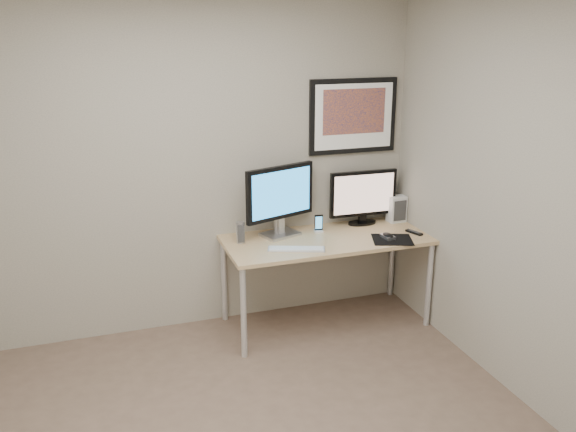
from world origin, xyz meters
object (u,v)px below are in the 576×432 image
at_px(phone_dock, 319,223).
at_px(monitor_large, 280,198).
at_px(desk, 326,246).
at_px(monitor_tv, 363,196).
at_px(framed_art, 353,116).
at_px(speaker_right, 278,224).
at_px(keyboard, 296,249).
at_px(fan_unit, 397,209).
at_px(speaker_left, 240,232).

bearing_deg(phone_dock, monitor_large, -174.30).
height_order(desk, monitor_tv, monitor_tv).
xyz_separation_m(framed_art, phone_dock, (-0.36, -0.18, -0.82)).
bearing_deg(framed_art, monitor_tv, -57.76).
bearing_deg(phone_dock, desk, -77.96).
relative_size(speaker_right, keyboard, 0.42).
height_order(framed_art, fan_unit, framed_art).
distance_m(monitor_large, fan_unit, 1.06).
bearing_deg(framed_art, desk, -136.54).
bearing_deg(desk, fan_unit, 15.49).
distance_m(speaker_left, phone_dock, 0.66).
xyz_separation_m(speaker_right, phone_dock, (0.33, -0.05, -0.02)).
bearing_deg(phone_dock, speaker_left, -166.98).
xyz_separation_m(desk, fan_unit, (0.72, 0.20, 0.18)).
height_order(speaker_left, speaker_right, speaker_right).
xyz_separation_m(monitor_large, speaker_left, (-0.34, -0.06, -0.23)).
relative_size(speaker_left, keyboard, 0.39).
bearing_deg(phone_dock, framed_art, 36.18).
bearing_deg(speaker_right, framed_art, -8.63).
bearing_deg(desk, monitor_large, 152.20).
xyz_separation_m(framed_art, speaker_left, (-1.01, -0.22, -0.81)).
bearing_deg(monitor_tv, speaker_right, -176.45).
xyz_separation_m(speaker_right, fan_unit, (1.05, 0.00, 0.02)).
height_order(desk, fan_unit, fan_unit).
bearing_deg(fan_unit, desk, -167.30).
height_order(monitor_large, speaker_left, monitor_large).
height_order(desk, speaker_right, speaker_right).
bearing_deg(phone_dock, monitor_tv, 19.67).
height_order(desk, speaker_left, speaker_left).
bearing_deg(speaker_right, monitor_tv, -17.40).
xyz_separation_m(framed_art, fan_unit, (0.37, -0.13, -0.78)).
bearing_deg(fan_unit, monitor_tv, 171.75).
relative_size(monitor_large, keyboard, 1.41).
bearing_deg(desk, monitor_tv, 28.76).
relative_size(desk, monitor_tv, 2.76).
distance_m(desk, framed_art, 1.07).
distance_m(monitor_large, speaker_right, 0.22).
xyz_separation_m(desk, monitor_tv, (0.42, 0.23, 0.31)).
height_order(monitor_tv, speaker_right, monitor_tv).
xyz_separation_m(phone_dock, fan_unit, (0.73, 0.05, 0.04)).
height_order(speaker_right, phone_dock, speaker_right).
height_order(speaker_right, fan_unit, fan_unit).
xyz_separation_m(desk, monitor_large, (-0.32, 0.17, 0.38)).
height_order(framed_art, speaker_left, framed_art).
bearing_deg(monitor_tv, fan_unit, -4.13).
bearing_deg(fan_unit, keyboard, -162.89).
height_order(monitor_large, keyboard, monitor_large).
height_order(framed_art, speaker_right, framed_art).
height_order(speaker_left, keyboard, speaker_left).
bearing_deg(speaker_right, speaker_left, 175.68).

